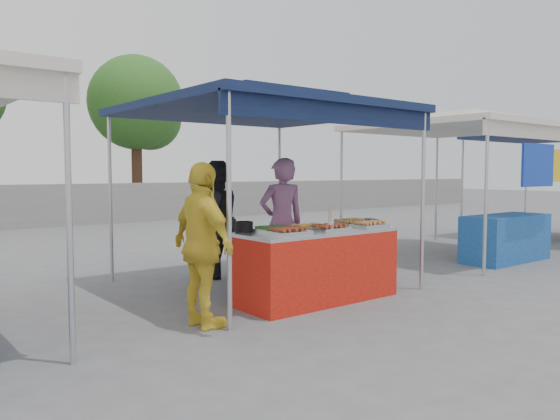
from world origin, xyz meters
TOP-DOWN VIEW (x-y plane):
  - ground_plane at (0.00, 0.00)m, footprint 80.00×80.00m
  - back_wall at (0.00, 11.00)m, footprint 40.00×0.25m
  - main_canopy at (0.00, 0.97)m, footprint 3.20×3.20m
  - neighbor_stall_right at (4.50, 0.57)m, footprint 3.20×3.20m
  - tree_2 at (3.67, 13.03)m, footprint 3.31×3.21m
  - vendor_table at (0.00, -0.10)m, footprint 2.00×0.80m
  - food_tray_fl at (-0.60, -0.34)m, footprint 0.42×0.30m
  - food_tray_fm at (-0.01, -0.34)m, footprint 0.42×0.30m
  - food_tray_fr at (0.66, -0.34)m, footprint 0.42×0.30m
  - food_tray_bl at (-0.57, -0.00)m, footprint 0.42×0.30m
  - food_tray_bm at (-0.04, -0.00)m, footprint 0.42×0.30m
  - food_tray_br at (0.66, -0.01)m, footprint 0.42×0.30m
  - cooking_pot at (-0.81, 0.25)m, footprint 0.21×0.21m
  - skewer_cup at (-0.05, -0.38)m, footprint 0.09×0.09m
  - wok_burner at (1.15, 0.12)m, footprint 0.55×0.55m
  - crate_left at (-0.40, 0.58)m, footprint 0.52×0.36m
  - crate_right at (0.42, 0.66)m, footprint 0.48×0.34m
  - crate_stacked at (0.42, 0.66)m, footprint 0.47×0.33m
  - vendor_woman at (0.14, 0.74)m, footprint 0.71×0.55m
  - helper_man at (-0.20, 1.88)m, footprint 0.84×0.66m
  - customer_person at (-1.65, -0.25)m, footprint 0.42×0.97m

SIDE VIEW (x-z plane):
  - ground_plane at x=0.00m, z-range 0.00..0.00m
  - crate_right at x=0.42m, z-range 0.00..0.29m
  - crate_left at x=-0.40m, z-range 0.00..0.31m
  - vendor_table at x=0.00m, z-range 0.00..0.85m
  - crate_stacked at x=0.42m, z-range 0.29..0.57m
  - wok_burner at x=1.15m, z-range 0.08..1.01m
  - back_wall at x=0.00m, z-range 0.00..1.20m
  - customer_person at x=-1.65m, z-range 0.00..1.64m
  - helper_man at x=-0.20m, z-range 0.00..1.70m
  - vendor_woman at x=0.14m, z-range 0.00..1.72m
  - food_tray_fl at x=-0.60m, z-range 0.85..0.92m
  - food_tray_fm at x=-0.01m, z-range 0.85..0.92m
  - food_tray_fr at x=0.66m, z-range 0.85..0.92m
  - food_tray_bl at x=-0.57m, z-range 0.85..0.92m
  - food_tray_bm at x=-0.04m, z-range 0.85..0.92m
  - food_tray_br at x=0.66m, z-range 0.85..0.92m
  - skewer_cup at x=-0.05m, z-range 0.85..0.96m
  - cooking_pot at x=-0.81m, z-range 0.85..0.97m
  - neighbor_stall_right at x=4.50m, z-range 0.32..2.89m
  - main_canopy at x=0.00m, z-range 1.08..3.65m
  - tree_2 at x=3.67m, z-range 1.01..6.53m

